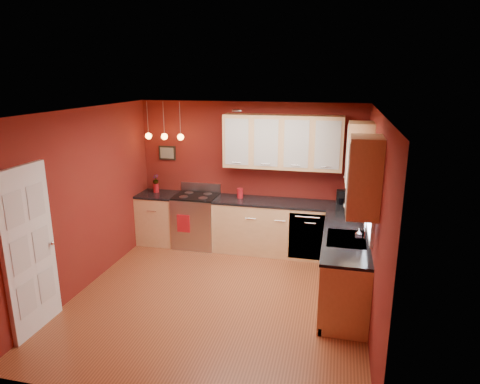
% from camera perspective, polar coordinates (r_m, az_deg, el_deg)
% --- Properties ---
extents(floor, '(4.20, 4.20, 0.00)m').
position_cam_1_polar(floor, '(6.22, -2.92, -13.95)').
color(floor, '#9B4F2D').
rests_on(floor, ground).
extents(ceiling, '(4.00, 4.20, 0.02)m').
position_cam_1_polar(ceiling, '(5.44, -3.30, 10.68)').
color(ceiling, white).
rests_on(ceiling, wall_back).
extents(wall_back, '(4.00, 0.02, 2.60)m').
position_cam_1_polar(wall_back, '(7.66, 1.28, 2.22)').
color(wall_back, maroon).
rests_on(wall_back, floor).
extents(wall_front, '(4.00, 0.02, 2.60)m').
position_cam_1_polar(wall_front, '(3.87, -11.96, -11.73)').
color(wall_front, maroon).
rests_on(wall_front, floor).
extents(wall_left, '(0.02, 4.20, 2.60)m').
position_cam_1_polar(wall_left, '(6.52, -20.23, -1.09)').
color(wall_left, maroon).
rests_on(wall_left, floor).
extents(wall_right, '(0.02, 4.20, 2.60)m').
position_cam_1_polar(wall_right, '(5.50, 17.38, -3.81)').
color(wall_right, maroon).
rests_on(wall_right, floor).
extents(base_cabinets_back_left, '(0.70, 0.60, 0.90)m').
position_cam_1_polar(base_cabinets_back_left, '(8.11, -10.70, -3.54)').
color(base_cabinets_back_left, '#E7B47B').
rests_on(base_cabinets_back_left, floor).
extents(base_cabinets_back_right, '(2.54, 0.60, 0.90)m').
position_cam_1_polar(base_cabinets_back_right, '(7.51, 6.24, -4.92)').
color(base_cabinets_back_right, '#E7B47B').
rests_on(base_cabinets_back_right, floor).
extents(base_cabinets_right, '(0.60, 2.10, 0.90)m').
position_cam_1_polar(base_cabinets_right, '(6.22, 13.69, -9.73)').
color(base_cabinets_right, '#E7B47B').
rests_on(base_cabinets_right, floor).
extents(counter_back_left, '(0.70, 0.62, 0.04)m').
position_cam_1_polar(counter_back_left, '(7.98, -10.87, -0.34)').
color(counter_back_left, black).
rests_on(counter_back_left, base_cabinets_back_left).
extents(counter_back_right, '(2.54, 0.62, 0.04)m').
position_cam_1_polar(counter_back_right, '(7.36, 6.35, -1.49)').
color(counter_back_right, black).
rests_on(counter_back_right, base_cabinets_back_right).
extents(counter_right, '(0.62, 2.10, 0.04)m').
position_cam_1_polar(counter_right, '(6.04, 13.97, -5.69)').
color(counter_right, black).
rests_on(counter_right, base_cabinets_right).
extents(gas_range, '(0.76, 0.64, 1.11)m').
position_cam_1_polar(gas_range, '(7.85, -5.81, -3.76)').
color(gas_range, '#B0B0B5').
rests_on(gas_range, floor).
extents(dishwasher_front, '(0.60, 0.02, 0.80)m').
position_cam_1_polar(dishwasher_front, '(7.21, 8.89, -5.91)').
color(dishwasher_front, '#B0B0B5').
rests_on(dishwasher_front, base_cabinets_back_right).
extents(sink, '(0.50, 0.70, 0.33)m').
position_cam_1_polar(sink, '(5.90, 14.00, -6.24)').
color(sink, gray).
rests_on(sink, counter_right).
extents(window, '(0.06, 1.02, 1.22)m').
position_cam_1_polar(window, '(5.68, 17.24, 0.88)').
color(window, white).
rests_on(window, wall_right).
extents(door_left_wall, '(0.12, 0.82, 2.05)m').
position_cam_1_polar(door_left_wall, '(5.69, -26.28, -7.08)').
color(door_left_wall, white).
rests_on(door_left_wall, floor).
extents(upper_cabinets_back, '(2.00, 0.35, 0.90)m').
position_cam_1_polar(upper_cabinets_back, '(7.27, 5.69, 6.65)').
color(upper_cabinets_back, '#E7B47B').
rests_on(upper_cabinets_back, wall_back).
extents(upper_cabinets_right, '(0.35, 1.95, 0.90)m').
position_cam_1_polar(upper_cabinets_right, '(5.64, 15.92, 3.61)').
color(upper_cabinets_right, '#E7B47B').
rests_on(upper_cabinets_right, wall_right).
extents(wall_picture, '(0.32, 0.03, 0.26)m').
position_cam_1_polar(wall_picture, '(8.03, -9.67, 5.17)').
color(wall_picture, black).
rests_on(wall_picture, wall_back).
extents(pendant_lights, '(0.71, 0.11, 0.66)m').
position_cam_1_polar(pendant_lights, '(7.63, -10.05, 7.36)').
color(pendant_lights, gray).
rests_on(pendant_lights, ceiling).
extents(red_canister, '(0.11, 0.11, 0.17)m').
position_cam_1_polar(red_canister, '(7.53, -0.00, -0.16)').
color(red_canister, '#AC1219').
rests_on(red_canister, counter_back_right).
extents(red_vase, '(0.10, 0.10, 0.16)m').
position_cam_1_polar(red_vase, '(8.05, -11.13, 0.54)').
color(red_vase, '#AC1219').
rests_on(red_vase, counter_back_left).
extents(flowers, '(0.12, 0.12, 0.19)m').
position_cam_1_polar(flowers, '(8.01, -11.19, 1.62)').
color(flowers, '#AC1219').
rests_on(flowers, red_vase).
extents(coffee_maker, '(0.17, 0.17, 0.23)m').
position_cam_1_polar(coffee_maker, '(7.38, 13.36, -0.73)').
color(coffee_maker, black).
rests_on(coffee_maker, counter_back_right).
extents(soap_pump, '(0.09, 0.09, 0.19)m').
position_cam_1_polar(soap_pump, '(5.76, 15.50, -5.60)').
color(soap_pump, white).
rests_on(soap_pump, counter_right).
extents(dish_towel, '(0.23, 0.02, 0.32)m').
position_cam_1_polar(dish_towel, '(7.58, -7.56, -4.19)').
color(dish_towel, '#AC1219').
rests_on(dish_towel, gas_range).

